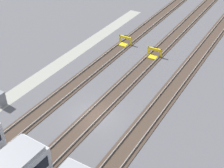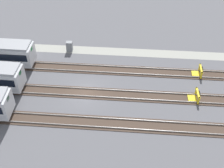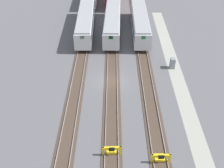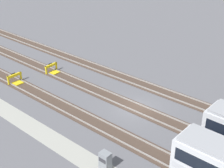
{
  "view_description": "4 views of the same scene",
  "coord_description": "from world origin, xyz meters",
  "px_view_note": "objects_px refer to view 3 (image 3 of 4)",
  "views": [
    {
      "loc": [
        19.6,
        14.14,
        20.49
      ],
      "look_at": [
        -3.48,
        0.0,
        1.8
      ],
      "focal_mm": 50.0,
      "sensor_mm": 36.0,
      "label": 1
    },
    {
      "loc": [
        -5.86,
        29.26,
        27.71
      ],
      "look_at": [
        -3.48,
        0.0,
        1.8
      ],
      "focal_mm": 50.0,
      "sensor_mm": 36.0,
      "label": 2
    },
    {
      "loc": [
        -37.45,
        -0.13,
        24.49
      ],
      "look_at": [
        -3.48,
        0.0,
        1.8
      ],
      "focal_mm": 50.0,
      "sensor_mm": 36.0,
      "label": 3
    },
    {
      "loc": [
        16.92,
        -23.61,
        17.76
      ],
      "look_at": [
        -3.48,
        0.0,
        1.8
      ],
      "focal_mm": 50.0,
      "sensor_mm": 36.0,
      "label": 4
    }
  ],
  "objects_px": {
    "bumper_stop_near_inner_track": "(112,150)",
    "electrical_cabinet": "(172,63)",
    "subway_car_front_row_left_inner": "(112,22)",
    "bumper_stop_nearest_track": "(160,157)",
    "subway_car_front_row_centre": "(85,22)",
    "subway_car_front_row_rightmost": "(140,22)"
  },
  "relations": [
    {
      "from": "subway_car_front_row_left_inner",
      "to": "bumper_stop_near_inner_track",
      "type": "relative_size",
      "value": 8.99
    },
    {
      "from": "subway_car_front_row_left_inner",
      "to": "electrical_cabinet",
      "type": "distance_m",
      "value": 16.18
    },
    {
      "from": "bumper_stop_near_inner_track",
      "to": "electrical_cabinet",
      "type": "xyz_separation_m",
      "value": [
        17.77,
        -9.19,
        0.29
      ]
    },
    {
      "from": "bumper_stop_nearest_track",
      "to": "subway_car_front_row_rightmost",
      "type": "bearing_deg",
      "value": -0.1
    },
    {
      "from": "subway_car_front_row_left_inner",
      "to": "electrical_cabinet",
      "type": "bearing_deg",
      "value": -145.39
    },
    {
      "from": "bumper_stop_nearest_track",
      "to": "electrical_cabinet",
      "type": "height_order",
      "value": "electrical_cabinet"
    },
    {
      "from": "bumper_stop_nearest_track",
      "to": "bumper_stop_near_inner_track",
      "type": "xyz_separation_m",
      "value": [
        1.04,
        5.02,
        0.0
      ]
    },
    {
      "from": "subway_car_front_row_rightmost",
      "to": "bumper_stop_near_inner_track",
      "type": "relative_size",
      "value": 8.97
    },
    {
      "from": "subway_car_front_row_left_inner",
      "to": "electrical_cabinet",
      "type": "relative_size",
      "value": 11.29
    },
    {
      "from": "subway_car_front_row_centre",
      "to": "bumper_stop_nearest_track",
      "type": "bearing_deg",
      "value": -162.66
    },
    {
      "from": "subway_car_front_row_centre",
      "to": "electrical_cabinet",
      "type": "distance_m",
      "value": 19.47
    },
    {
      "from": "subway_car_front_row_left_inner",
      "to": "bumper_stop_nearest_track",
      "type": "distance_m",
      "value": 32.5
    },
    {
      "from": "subway_car_front_row_centre",
      "to": "subway_car_front_row_rightmost",
      "type": "relative_size",
      "value": 1.0
    },
    {
      "from": "subway_car_front_row_left_inner",
      "to": "bumper_stop_near_inner_track",
      "type": "xyz_separation_m",
      "value": [
        -31.04,
        0.02,
        -1.53
      ]
    },
    {
      "from": "subway_car_front_row_centre",
      "to": "bumper_stop_nearest_track",
      "type": "height_order",
      "value": "subway_car_front_row_centre"
    },
    {
      "from": "subway_car_front_row_centre",
      "to": "subway_car_front_row_rightmost",
      "type": "xyz_separation_m",
      "value": [
        0.0,
        -10.08,
        0.0
      ]
    },
    {
      "from": "bumper_stop_near_inner_track",
      "to": "electrical_cabinet",
      "type": "bearing_deg",
      "value": -27.34
    },
    {
      "from": "subway_car_front_row_left_inner",
      "to": "bumper_stop_nearest_track",
      "type": "bearing_deg",
      "value": -171.15
    },
    {
      "from": "subway_car_front_row_left_inner",
      "to": "subway_car_front_row_rightmost",
      "type": "bearing_deg",
      "value": -90.0
    },
    {
      "from": "subway_car_front_row_centre",
      "to": "bumper_stop_nearest_track",
      "type": "xyz_separation_m",
      "value": [
        -32.08,
        -10.02,
        -1.53
      ]
    },
    {
      "from": "bumper_stop_nearest_track",
      "to": "electrical_cabinet",
      "type": "distance_m",
      "value": 19.26
    },
    {
      "from": "bumper_stop_nearest_track",
      "to": "bumper_stop_near_inner_track",
      "type": "distance_m",
      "value": 5.12
    }
  ]
}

